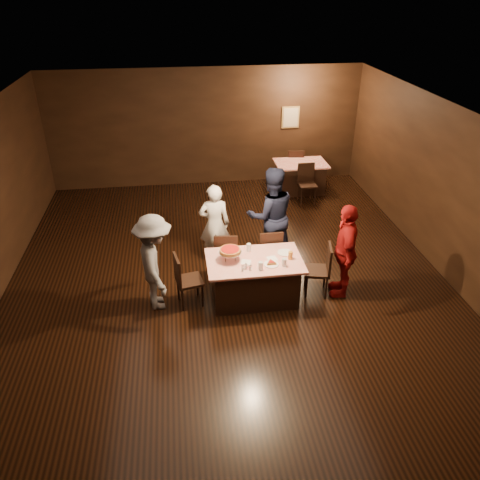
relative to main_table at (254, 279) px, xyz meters
name	(u,v)px	position (x,y,z in m)	size (l,w,h in m)	color
room	(229,177)	(-0.38, 0.34, 1.75)	(10.00, 10.04, 3.02)	black
main_table	(254,279)	(0.00, 0.00, 0.00)	(1.60, 1.00, 0.77)	#B31A0B
back_table	(300,177)	(1.93, 4.44, 0.00)	(1.30, 0.90, 0.77)	red
chair_far_left	(226,254)	(-0.40, 0.75, 0.09)	(0.42, 0.42, 0.95)	black
chair_far_right	(269,251)	(0.40, 0.75, 0.09)	(0.42, 0.42, 0.95)	black
chair_end_left	(189,280)	(-1.10, 0.00, 0.09)	(0.42, 0.42, 0.95)	black
chair_end_right	(317,270)	(1.10, 0.00, 0.09)	(0.42, 0.42, 0.95)	black
chair_back_near	(307,184)	(1.93, 3.74, 0.09)	(0.42, 0.42, 0.95)	black
chair_back_far	(295,165)	(1.93, 5.04, 0.09)	(0.42, 0.42, 0.95)	black
diner_white_jacket	(215,224)	(-0.55, 1.31, 0.42)	(0.58, 0.38, 1.60)	white
diner_navy_hoodie	(271,216)	(0.51, 1.21, 0.58)	(0.93, 0.73, 1.92)	black
diner_grey_knit	(155,263)	(-1.64, 0.02, 0.46)	(1.09, 0.63, 1.68)	slate
diner_red_shirt	(345,251)	(1.54, -0.05, 0.47)	(1.00, 0.42, 1.71)	maroon
pizza_stand	(230,251)	(-0.40, 0.05, 0.57)	(0.38, 0.38, 0.22)	black
plate_with_slice	(271,263)	(0.25, -0.18, 0.41)	(0.25, 0.25, 0.06)	white
plate_empty	(285,253)	(0.55, 0.15, 0.39)	(0.25, 0.25, 0.01)	white
glass_front_left	(261,266)	(0.05, -0.30, 0.46)	(0.08, 0.08, 0.14)	silver
glass_front_right	(284,262)	(0.45, -0.25, 0.46)	(0.08, 0.08, 0.14)	silver
glass_amber	(290,255)	(0.60, -0.05, 0.46)	(0.08, 0.08, 0.14)	#BF7F26
glass_back	(249,248)	(-0.05, 0.30, 0.46)	(0.08, 0.08, 0.14)	silver
condiments	(246,267)	(-0.18, -0.28, 0.43)	(0.17, 0.10, 0.09)	silver
napkin_center	(272,258)	(0.30, 0.00, 0.39)	(0.16, 0.16, 0.01)	white
napkin_left	(246,262)	(-0.15, -0.05, 0.39)	(0.16, 0.16, 0.01)	white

